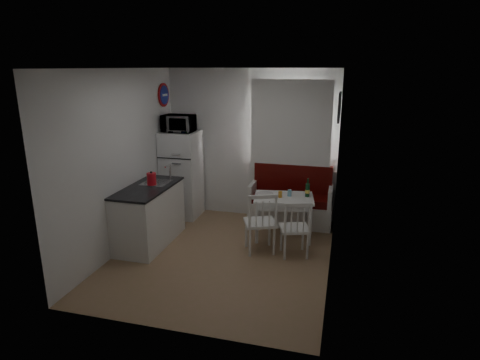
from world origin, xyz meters
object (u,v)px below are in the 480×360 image
object	(u,v)px
bench	(291,205)
chair_left	(259,217)
chair_right	(294,223)
fridge	(182,174)
kitchen_counter	(149,215)
kettle	(152,179)
dining_table	(284,201)
microwave	(179,123)
wine_bottle	(308,188)

from	to	relation	value
bench	chair_left	distance (m)	1.35
chair_right	fridge	distance (m)	2.48
kitchen_counter	kettle	xyz separation A→B (m)	(0.05, 0.04, 0.55)
dining_table	chair_left	world-z (taller)	chair_left
microwave	wine_bottle	world-z (taller)	microwave
chair_left	microwave	bearing A→B (deg)	122.99
chair_left	wine_bottle	distance (m)	1.00
dining_table	wine_bottle	world-z (taller)	wine_bottle
fridge	chair_left	bearing A→B (deg)	-35.58
dining_table	chair_right	bearing A→B (deg)	-77.92
microwave	wine_bottle	size ratio (longest dim) A/B	1.84
chair_left	microwave	distance (m)	2.31
bench	dining_table	distance (m)	0.69
dining_table	kitchen_counter	bearing A→B (deg)	-168.40
chair_left	kettle	world-z (taller)	kettle
dining_table	fridge	distance (m)	1.99
bench	dining_table	bearing A→B (deg)	-92.57
fridge	kettle	world-z (taller)	fridge
fridge	kettle	xyz separation A→B (m)	(0.03, -1.20, 0.24)
chair_left	dining_table	bearing A→B (deg)	46.82
chair_right	kettle	distance (m)	2.19
kitchen_counter	chair_left	xyz separation A→B (m)	(1.68, 0.05, 0.11)
kitchen_counter	dining_table	xyz separation A→B (m)	(1.93, 0.72, 0.15)
bench	microwave	size ratio (longest dim) A/B	2.65
fridge	microwave	world-z (taller)	microwave
bench	chair_right	world-z (taller)	bench
dining_table	kettle	bearing A→B (deg)	-169.09
chair_right	bench	bearing A→B (deg)	80.93
microwave	kettle	world-z (taller)	microwave
fridge	wine_bottle	bearing A→B (deg)	-10.67
microwave	kettle	distance (m)	1.33
microwave	wine_bottle	bearing A→B (deg)	-9.44
bench	fridge	distance (m)	2.00
kettle	bench	bearing A→B (deg)	34.45
chair_right	microwave	xyz separation A→B (m)	(-2.17, 1.13, 1.16)
chair_left	fridge	world-z (taller)	fridge
kitchen_counter	microwave	distance (m)	1.71
chair_right	kitchen_counter	bearing A→B (deg)	162.84
bench	chair_right	xyz separation A→B (m)	(0.22, -1.30, 0.19)
bench	fridge	xyz separation A→B (m)	(-1.94, -0.11, 0.44)
dining_table	chair_right	xyz separation A→B (m)	(0.25, -0.66, -0.08)
chair_right	kettle	world-z (taller)	kettle
fridge	microwave	size ratio (longest dim) A/B	2.90
bench	chair_right	size ratio (longest dim) A/B	2.82
bench	microwave	bearing A→B (deg)	-175.22
dining_table	microwave	xyz separation A→B (m)	(-1.92, 0.48, 1.08)
dining_table	kettle	xyz separation A→B (m)	(-1.89, -0.67, 0.41)
dining_table	microwave	bearing A→B (deg)	157.28
chair_right	wine_bottle	size ratio (longest dim) A/B	1.72
chair_left	kettle	bearing A→B (deg)	157.73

